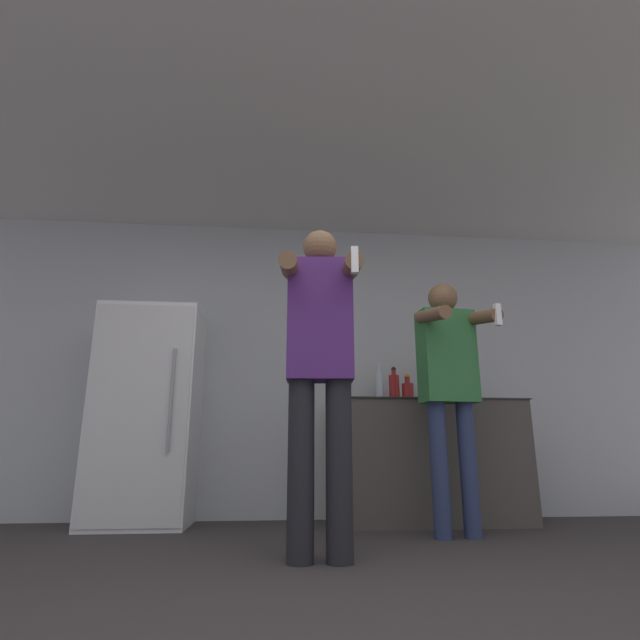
{
  "coord_description": "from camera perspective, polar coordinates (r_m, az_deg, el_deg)",
  "views": [
    {
      "loc": [
        -0.32,
        -1.68,
        0.53
      ],
      "look_at": [
        -0.07,
        0.97,
        1.24
      ],
      "focal_mm": 28.0,
      "sensor_mm": 36.0,
      "label": 1
    }
  ],
  "objects": [
    {
      "name": "person_man_side",
      "position": [
        3.53,
        14.52,
        -6.1
      ],
      "size": [
        0.48,
        0.55,
        1.7
      ],
      "color": "navy",
      "rests_on": "ground_plane"
    },
    {
      "name": "person_woman_foreground",
      "position": [
        2.69,
        0.01,
        -4.76
      ],
      "size": [
        0.46,
        0.46,
        1.77
      ],
      "color": "black",
      "rests_on": "ground_plane"
    },
    {
      "name": "ground_plane",
      "position": [
        1.79,
        6.22,
        -31.99
      ],
      "size": [
        14.0,
        14.0,
        0.0
      ],
      "primitive_type": "plane",
      "color": "#383333"
    },
    {
      "name": "wall_back",
      "position": [
        4.42,
        -1.07,
        -5.17
      ],
      "size": [
        7.0,
        0.06,
        2.55
      ],
      "color": "#B2B7BC",
      "rests_on": "ground_plane"
    },
    {
      "name": "ceiling_slab",
      "position": [
        3.64,
        0.71,
        19.3
      ],
      "size": [
        7.0,
        3.15,
        0.05
      ],
      "color": "silver",
      "rests_on": "wall_back"
    },
    {
      "name": "bottle_clear_vodka",
      "position": [
        4.37,
        15.38,
        -7.48
      ],
      "size": [
        0.07,
        0.07,
        0.3
      ],
      "color": "#563314",
      "rests_on": "counter"
    },
    {
      "name": "bottle_tall_gin",
      "position": [
        4.24,
        10.0,
        -7.99
      ],
      "size": [
        0.1,
        0.1,
        0.24
      ],
      "color": "maroon",
      "rests_on": "counter"
    },
    {
      "name": "counter",
      "position": [
        4.18,
        12.21,
        -15.45
      ],
      "size": [
        1.49,
        0.67,
        0.93
      ],
      "color": "#47423D",
      "rests_on": "ground_plane"
    },
    {
      "name": "bottle_dark_rum",
      "position": [
        4.21,
        8.48,
        -7.61
      ],
      "size": [
        0.09,
        0.09,
        0.29
      ],
      "color": "maroon",
      "rests_on": "counter"
    },
    {
      "name": "refrigerator",
      "position": [
        4.12,
        -19.11,
        -10.1
      ],
      "size": [
        0.74,
        0.65,
        1.63
      ],
      "color": "white",
      "rests_on": "ground_plane"
    },
    {
      "name": "bottle_amber_bourbon",
      "position": [
        4.19,
        6.84,
        -7.56
      ],
      "size": [
        0.06,
        0.06,
        0.32
      ],
      "color": "silver",
      "rests_on": "counter"
    }
  ]
}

